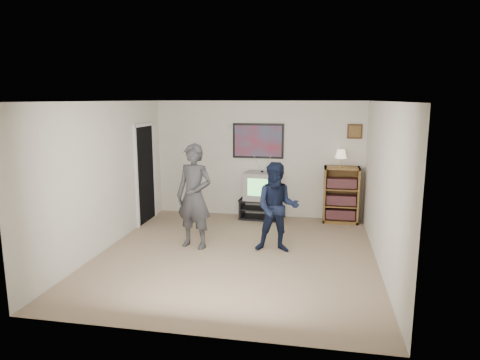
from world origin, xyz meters
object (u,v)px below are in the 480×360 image
(crt_television, at_px, (262,186))
(media_stand, at_px, (260,209))
(person_tall, at_px, (194,196))
(person_short, at_px, (277,208))
(bookshelf, at_px, (341,195))

(crt_television, bearing_deg, media_stand, -173.76)
(person_tall, distance_m, person_short, 1.42)
(crt_television, xyz_separation_m, person_short, (0.51, -1.93, 0.04))
(person_short, bearing_deg, media_stand, 102.16)
(media_stand, height_order, person_tall, person_tall)
(person_short, bearing_deg, bookshelf, 56.63)
(media_stand, relative_size, person_tall, 0.49)
(person_tall, height_order, person_short, person_tall)
(crt_television, bearing_deg, bookshelf, 7.99)
(media_stand, distance_m, person_tall, 2.26)
(media_stand, distance_m, bookshelf, 1.72)
(person_tall, xyz_separation_m, person_short, (1.42, 0.04, -0.14))
(media_stand, distance_m, person_short, 2.08)
(media_stand, bearing_deg, bookshelf, 4.63)
(person_tall, bearing_deg, person_short, 16.13)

